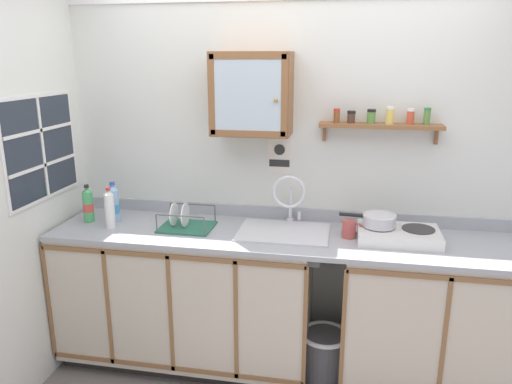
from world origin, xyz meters
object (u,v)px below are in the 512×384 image
at_px(dish_rack, 185,223).
at_px(mug, 349,229).
at_px(bottle_opaque_white_0, 110,209).
at_px(trash_bin, 324,355).
at_px(saucepan, 379,220).
at_px(sink, 284,234).
at_px(bottle_water_blue_2, 114,204).
at_px(wall_cabinet, 252,94).
at_px(hot_plate_stove, 398,235).
at_px(warning_sign, 280,155).
at_px(bottle_soda_green_1, 88,205).

xyz_separation_m(dish_rack, mug, (1.03, 0.02, 0.02)).
xyz_separation_m(bottle_opaque_white_0, dish_rack, (0.47, 0.09, -0.10)).
bearing_deg(trash_bin, saucepan, 19.60).
height_order(sink, bottle_water_blue_2, sink).
height_order(dish_rack, wall_cabinet, wall_cabinet).
height_order(bottle_opaque_white_0, mug, bottle_opaque_white_0).
xyz_separation_m(hot_plate_stove, wall_cabinet, (-0.92, 0.16, 0.80)).
relative_size(hot_plate_stove, dish_rack, 1.43).
xyz_separation_m(bottle_water_blue_2, trash_bin, (1.42, -0.11, -0.89)).
bearing_deg(warning_sign, bottle_water_blue_2, -166.56).
bearing_deg(hot_plate_stove, bottle_water_blue_2, 179.10).
bearing_deg(dish_rack, saucepan, 1.96).
xyz_separation_m(mug, wall_cabinet, (-0.63, 0.15, 0.78)).
distance_m(wall_cabinet, trash_bin, 1.71).
height_order(hot_plate_stove, saucepan, saucepan).
height_order(hot_plate_stove, bottle_opaque_white_0, bottle_opaque_white_0).
relative_size(bottle_soda_green_1, mug, 2.00).
xyz_separation_m(mug, warning_sign, (-0.47, 0.28, 0.38)).
height_order(bottle_soda_green_1, wall_cabinet, wall_cabinet).
relative_size(sink, bottle_water_blue_2, 2.10).
xyz_separation_m(sink, bottle_opaque_white_0, (-1.10, -0.13, 0.14)).
bearing_deg(bottle_opaque_white_0, trash_bin, 1.10).
bearing_deg(saucepan, wall_cabinet, 170.59).
distance_m(hot_plate_stove, saucepan, 0.14).
height_order(mug, warning_sign, warning_sign).
relative_size(bottle_soda_green_1, warning_sign, 0.98).
bearing_deg(wall_cabinet, mug, -13.64).
height_order(wall_cabinet, warning_sign, wall_cabinet).
xyz_separation_m(hot_plate_stove, bottle_water_blue_2, (-1.83, 0.03, 0.08)).
bearing_deg(mug, sink, 176.90).
bearing_deg(mug, hot_plate_stove, -0.57).
distance_m(bottle_water_blue_2, trash_bin, 1.68).
bearing_deg(hot_plate_stove, saucepan, 168.81).
bearing_deg(wall_cabinet, trash_bin, -24.58).
bearing_deg(sink, dish_rack, -176.19).
xyz_separation_m(dish_rack, wall_cabinet, (0.40, 0.17, 0.81)).
bearing_deg(warning_sign, sink, -74.46).
height_order(saucepan, wall_cabinet, wall_cabinet).
distance_m(dish_rack, mug, 1.03).
bearing_deg(bottle_soda_green_1, wall_cabinet, 9.00).
relative_size(sink, bottle_opaque_white_0, 2.08).
xyz_separation_m(hot_plate_stove, warning_sign, (-0.76, 0.28, 0.40)).
distance_m(bottle_opaque_white_0, wall_cabinet, 1.15).
xyz_separation_m(bottle_opaque_white_0, mug, (1.50, 0.11, -0.07)).
relative_size(sink, hot_plate_stove, 1.18).
bearing_deg(sink, hot_plate_stove, -2.04).
height_order(sink, hot_plate_stove, sink).
height_order(sink, wall_cabinet, wall_cabinet).
height_order(bottle_opaque_white_0, trash_bin, bottle_opaque_white_0).
height_order(saucepan, bottle_soda_green_1, bottle_soda_green_1).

